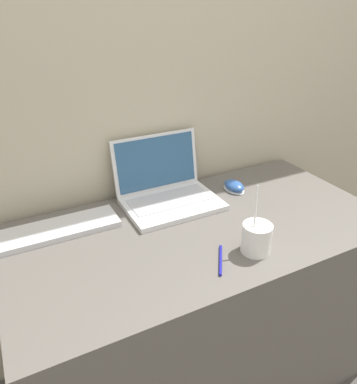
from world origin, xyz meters
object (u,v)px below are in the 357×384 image
at_px(external_keyboard, 53,230).
at_px(computer_mouse, 234,186).
at_px(drink_cup, 256,238).
at_px(laptop, 167,189).
at_px(pen, 220,260).

bearing_deg(external_keyboard, computer_mouse, -1.13).
bearing_deg(drink_cup, laptop, 104.00).
relative_size(drink_cup, pen, 1.79).
bearing_deg(laptop, computer_mouse, -8.14).
xyz_separation_m(external_keyboard, pen, (0.42, -0.39, -0.01)).
distance_m(computer_mouse, pen, 0.48).
relative_size(external_keyboard, pen, 3.57).
height_order(computer_mouse, external_keyboard, computer_mouse).
bearing_deg(external_keyboard, laptop, 3.50).
height_order(drink_cup, computer_mouse, drink_cup).
bearing_deg(drink_cup, pen, 176.75).
xyz_separation_m(laptop, external_keyboard, (-0.44, -0.03, -0.04)).
distance_m(drink_cup, pen, 0.13).
xyz_separation_m(computer_mouse, pen, (-0.31, -0.37, -0.01)).
bearing_deg(computer_mouse, external_keyboard, 178.87).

